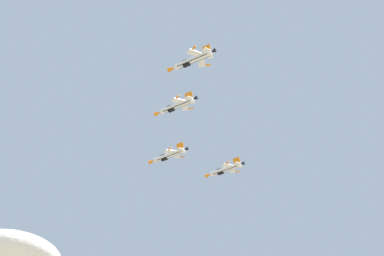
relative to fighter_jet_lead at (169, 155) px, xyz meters
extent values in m
cylinder|color=white|center=(0.25, -0.13, 0.00)|extent=(11.47, 6.94, 1.70)
cube|color=#383D47|center=(0.33, 0.02, -0.44)|extent=(9.67, 5.89, 0.88)
cone|color=orange|center=(-6.13, 3.10, 0.00)|extent=(2.85, 2.48, 1.56)
cone|color=black|center=(6.27, -3.18, 0.00)|extent=(2.04, 1.94, 1.36)
ellipsoid|color=#192333|center=(-2.20, 0.87, 0.59)|extent=(3.49, 2.71, 1.42)
cube|color=black|center=(-1.55, 1.10, -0.76)|extent=(2.56, 2.18, 1.17)
cube|color=white|center=(0.69, -3.05, -1.00)|extent=(4.37, 3.86, 1.66)
cube|color=orange|center=(0.80, -5.31, -1.74)|extent=(1.42, 1.66, 0.42)
cube|color=white|center=(2.90, 1.30, 0.83)|extent=(1.98, 4.04, 1.66)
cube|color=orange|center=(4.79, 2.55, 1.57)|extent=(1.61, 0.64, 0.42)
cube|color=white|center=(4.16, -3.70, -0.54)|extent=(2.71, 2.67, 0.92)
cube|color=white|center=(5.45, -1.16, 0.53)|extent=(1.87, 2.25, 0.92)
cube|color=orange|center=(4.25, -2.86, 1.69)|extent=(2.82, 2.16, 2.50)
cylinder|color=white|center=(3.84, -22.94, 1.11)|extent=(11.47, 6.94, 1.70)
cube|color=#383D47|center=(3.91, -22.80, 0.67)|extent=(9.67, 5.89, 0.86)
cone|color=orange|center=(-2.53, -19.71, 1.11)|extent=(2.85, 2.48, 1.56)
cone|color=black|center=(9.87, -25.99, 1.11)|extent=(2.04, 1.94, 1.36)
ellipsoid|color=#192333|center=(1.39, -21.94, 1.71)|extent=(3.49, 2.70, 1.40)
cube|color=black|center=(2.04, -21.73, 0.35)|extent=(2.56, 2.17, 1.16)
cube|color=white|center=(4.28, -25.89, 0.17)|extent=(4.39, 3.87, 1.58)
cube|color=orange|center=(4.38, -28.16, -0.53)|extent=(1.42, 1.66, 0.41)
cube|color=white|center=(6.50, -21.50, 1.90)|extent=(1.98, 4.06, 1.58)
cube|color=orange|center=(8.39, -20.23, 2.60)|extent=(1.61, 0.64, 0.41)
cube|color=white|center=(7.74, -26.53, 0.61)|extent=(2.72, 2.68, 0.88)
cube|color=white|center=(9.04, -23.96, 1.62)|extent=(1.87, 2.26, 0.88)
cube|color=orange|center=(7.85, -25.65, 2.82)|extent=(2.80, 2.11, 2.52)
cylinder|color=white|center=(20.74, 8.29, 0.21)|extent=(11.47, 6.94, 1.70)
cube|color=#383D47|center=(20.80, 8.40, -0.24)|extent=(9.67, 5.89, 0.78)
cone|color=orange|center=(14.37, 11.52, 0.21)|extent=(2.85, 2.48, 1.56)
cone|color=black|center=(26.77, 5.24, 0.21)|extent=(2.04, 1.94, 1.36)
ellipsoid|color=#192333|center=(18.31, 9.33, 0.83)|extent=(3.47, 2.66, 1.36)
cube|color=black|center=(18.92, 9.46, -0.56)|extent=(2.54, 2.14, 1.11)
cube|color=white|center=(21.15, 5.30, -0.59)|extent=(4.44, 3.91, 1.34)
cube|color=orange|center=(21.24, 2.99, -1.16)|extent=(1.41, 1.65, 0.38)
cube|color=white|center=(23.42, 9.77, 0.85)|extent=(1.98, 4.13, 1.34)
cube|color=orange|center=(25.33, 11.07, 1.42)|extent=(1.61, 0.64, 0.38)
cube|color=white|center=(24.63, 4.68, -0.21)|extent=(2.74, 2.70, 0.76)
cube|color=white|center=(25.96, 7.29, 0.63)|extent=(1.88, 2.30, 0.76)
cube|color=orange|center=(24.80, 5.68, 1.95)|extent=(2.73, 1.98, 2.56)
cylinder|color=white|center=(9.47, -43.13, -1.12)|extent=(11.47, 6.94, 1.70)
cube|color=#383D47|center=(9.52, -43.03, -1.57)|extent=(9.67, 5.89, 0.75)
cone|color=orange|center=(3.09, -39.90, -1.12)|extent=(2.85, 2.48, 1.56)
cone|color=black|center=(15.49, -46.18, -1.12)|extent=(2.04, 1.94, 1.36)
ellipsoid|color=#192333|center=(7.04, -42.08, -0.50)|extent=(3.46, 2.64, 1.34)
cube|color=black|center=(7.63, -41.97, -1.90)|extent=(2.54, 2.13, 1.09)
cube|color=white|center=(9.87, -46.14, -1.87)|extent=(4.46, 3.92, 1.26)
cube|color=orange|center=(9.95, -48.46, -2.40)|extent=(1.41, 1.65, 0.37)
cube|color=white|center=(12.15, -41.64, -0.54)|extent=(1.98, 4.15, 1.26)
cube|color=orange|center=(14.06, -40.33, -0.01)|extent=(1.61, 0.63, 0.37)
cube|color=white|center=(13.35, -46.75, -1.51)|extent=(2.75, 2.71, 0.71)
cube|color=white|center=(14.68, -44.12, -0.73)|extent=(1.88, 2.30, 0.71)
cube|color=orange|center=(13.54, -45.71, 0.63)|extent=(2.71, 1.94, 2.57)
camera|label=1|loc=(10.93, -132.91, -121.57)|focal=46.92mm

